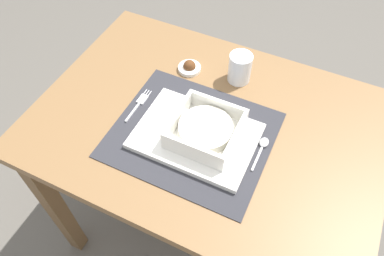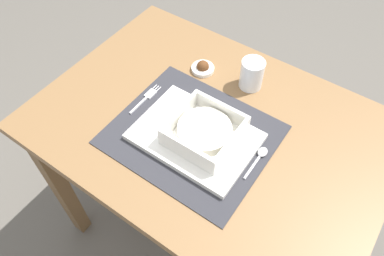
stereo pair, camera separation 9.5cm
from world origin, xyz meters
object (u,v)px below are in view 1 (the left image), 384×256
Objects in this scene: spoon at (263,146)px; drinking_glass at (240,69)px; porridge_bowl at (206,130)px; butter_knife at (245,162)px; condiment_saucer at (189,67)px; dining_table at (206,144)px; fork at (140,103)px; bread_knife at (241,154)px.

drinking_glass is at bearing 121.55° from spoon.
spoon is at bearing 15.82° from porridge_bowl.
condiment_saucer is at bearing 134.77° from butter_knife.
fork is at bearing -172.80° from dining_table.
fork is at bearing 177.60° from spoon.
porridge_bowl is (0.02, -0.06, 0.15)m from dining_table.
fork is at bearing 167.08° from butter_knife.
condiment_saucer reaches higher than dining_table.
spoon reaches higher than dining_table.
porridge_bowl is 2.40× the size of condiment_saucer.
drinking_glass is at bearing 10.19° from condiment_saucer.
butter_knife and bread_knife have the same top height.
porridge_bowl reaches higher than bread_knife.
spoon is 0.26m from drinking_glass.
butter_knife is at bearing -65.79° from drinking_glass.
butter_knife is at bearing -11.95° from porridge_bowl.
porridge_bowl is 0.22m from fork.
spoon is 0.06m from bread_knife.
spoon is at bearing 0.59° from fork.
spoon reaches higher than fork.
drinking_glass reaches higher than dining_table.
drinking_glass is (-0.00, 0.25, -0.00)m from porridge_bowl.
condiment_saucer is (0.07, 0.19, 0.00)m from fork.
drinking_glass reaches higher than bread_knife.
butter_knife is (-0.02, -0.07, -0.00)m from spoon.
butter_knife reaches higher than fork.
drinking_glass is at bearing 90.44° from porridge_bowl.
fork is 0.31m from drinking_glass.
dining_table is 0.24m from condiment_saucer.
porridge_bowl is at bearing 164.83° from butter_knife.
fork is (-0.20, -0.03, 0.11)m from dining_table.
butter_knife is 0.30m from drinking_glass.
porridge_bowl is 1.85× the size of drinking_glass.
condiment_saucer reaches higher than butter_knife.
drinking_glass is (-0.11, 0.26, 0.03)m from bread_knife.
spoon is at bearing 48.40° from bread_knife.
butter_knife is 0.37m from condiment_saucer.
drinking_glass reaches higher than condiment_saucer.
fork is 1.01× the size of butter_knife.
bread_knife is at bearing -67.57° from drinking_glass.
spoon is at bearing -31.19° from condiment_saucer.
dining_table is at bearing 170.37° from spoon.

